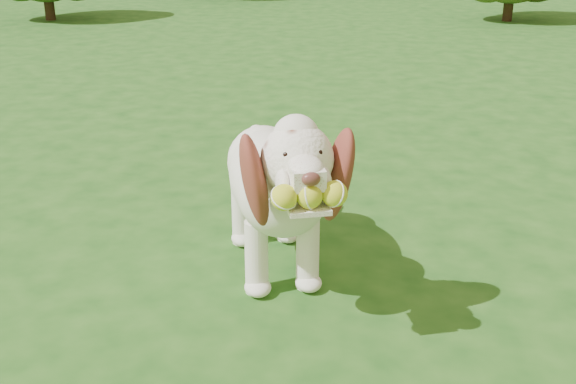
# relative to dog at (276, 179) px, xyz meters

# --- Properties ---
(ground) EXTENTS (80.00, 80.00, 0.00)m
(ground) POSITION_rel_dog_xyz_m (-0.31, -0.52, -0.45)
(ground) COLOR #194814
(ground) RESTS_ON ground
(dog) EXTENTS (0.72, 1.28, 0.85)m
(dog) POSITION_rel_dog_xyz_m (0.00, 0.00, 0.00)
(dog) COLOR white
(dog) RESTS_ON ground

